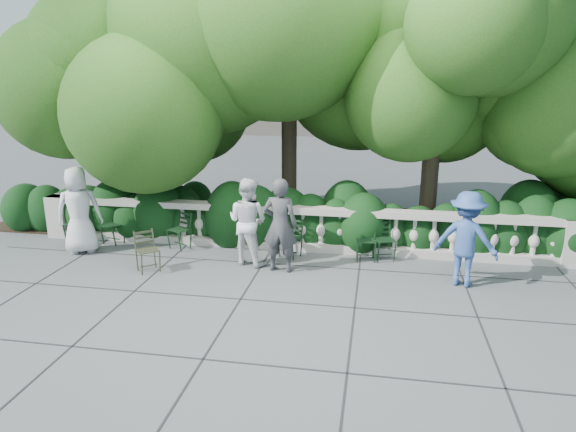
% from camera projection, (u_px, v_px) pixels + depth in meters
% --- Properties ---
extents(ground, '(90.00, 90.00, 0.00)m').
position_uv_depth(ground, '(279.00, 280.00, 9.90)').
color(ground, '#474A4E').
rests_on(ground, ground).
extents(balustrade, '(12.00, 0.44, 1.00)m').
position_uv_depth(balustrade, '(294.00, 229.00, 11.48)').
color(balustrade, '#9E998E').
rests_on(balustrade, ground).
extents(shrub_hedge, '(15.00, 2.60, 1.70)m').
position_uv_depth(shrub_hedge, '(302.00, 233.00, 12.75)').
color(shrub_hedge, black).
rests_on(shrub_hedge, ground).
extents(tree_canopy, '(15.04, 6.52, 6.78)m').
position_uv_depth(tree_canopy, '(334.00, 68.00, 11.75)').
color(tree_canopy, '#3F3023').
rests_on(tree_canopy, ground).
extents(chair_a, '(0.57, 0.60, 0.84)m').
position_uv_depth(chair_a, '(72.00, 244.00, 11.99)').
color(chair_a, black).
rests_on(chair_a, ground).
extents(chair_b, '(0.54, 0.57, 0.84)m').
position_uv_depth(chair_b, '(110.00, 245.00, 11.88)').
color(chair_b, black).
rests_on(chair_b, ground).
extents(chair_c, '(0.61, 0.62, 0.84)m').
position_uv_depth(chair_c, '(176.00, 250.00, 11.54)').
color(chair_c, black).
rests_on(chair_c, ground).
extents(chair_d, '(0.48, 0.52, 0.84)m').
position_uv_depth(chair_d, '(366.00, 263.00, 10.78)').
color(chair_d, black).
rests_on(chair_d, ground).
extents(chair_e, '(0.60, 0.62, 0.84)m').
position_uv_depth(chair_e, '(286.00, 258.00, 11.02)').
color(chair_e, black).
rests_on(chair_e, ground).
extents(chair_f, '(0.58, 0.60, 0.84)m').
position_uv_depth(chair_f, '(386.00, 262.00, 10.81)').
color(chair_f, black).
rests_on(chair_f, ground).
extents(chair_weathered, '(0.65, 0.65, 0.84)m').
position_uv_depth(chair_weathered, '(151.00, 273.00, 10.20)').
color(chair_weathered, black).
rests_on(chair_weathered, ground).
extents(person_businessman, '(1.11, 0.95, 1.92)m').
position_uv_depth(person_businessman, '(79.00, 210.00, 11.18)').
color(person_businessman, silver).
rests_on(person_businessman, ground).
extents(person_woman_grey, '(0.71, 0.48, 1.90)m').
position_uv_depth(person_woman_grey, '(280.00, 225.00, 10.11)').
color(person_woman_grey, '#393A3E').
rests_on(person_woman_grey, ground).
extents(person_casual_man, '(1.05, 0.93, 1.81)m').
position_uv_depth(person_casual_man, '(248.00, 221.00, 10.53)').
color(person_casual_man, silver).
rests_on(person_casual_man, ground).
extents(person_older_blue, '(1.32, 1.01, 1.80)m').
position_uv_depth(person_older_blue, '(466.00, 239.00, 9.44)').
color(person_older_blue, '#2E4C8B').
rests_on(person_older_blue, ground).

